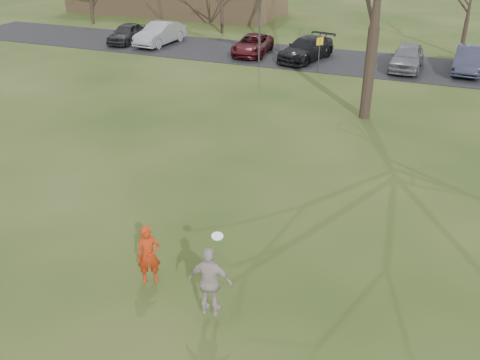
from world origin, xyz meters
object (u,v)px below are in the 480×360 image
object	(u,v)px
car_3	(306,49)
car_2	(253,45)
player_defender	(149,255)
car_4	(407,57)
car_5	(469,60)
car_1	(160,33)
car_0	(127,33)
catching_play	(210,282)

from	to	relation	value
car_3	car_2	bearing A→B (deg)	-168.72
player_defender	car_2	bearing A→B (deg)	72.36
player_defender	car_4	bearing A→B (deg)	48.72
car_2	car_5	bearing A→B (deg)	-2.90
car_2	car_3	distance (m)	3.81
car_1	car_0	bearing A→B (deg)	-167.13
car_1	car_4	distance (m)	17.41
car_5	player_defender	bearing A→B (deg)	-104.23
car_4	catching_play	size ratio (longest dim) A/B	2.15
catching_play	car_0	bearing A→B (deg)	125.93
car_0	catching_play	distance (m)	30.82
car_4	car_3	bearing A→B (deg)	-178.97
player_defender	car_3	bearing A→B (deg)	63.70
car_4	car_5	bearing A→B (deg)	11.77
car_5	car_3	bearing A→B (deg)	-172.98
car_0	car_4	size ratio (longest dim) A/B	0.90
catching_play	car_4	bearing A→B (deg)	85.63
car_1	car_3	world-z (taller)	car_1
player_defender	car_4	world-z (taller)	player_defender
car_4	catching_play	xyz separation A→B (m)	(-1.90, -24.88, 0.34)
car_2	car_3	world-z (taller)	car_3
car_0	car_2	bearing A→B (deg)	-4.07
car_1	catching_play	distance (m)	29.69
car_0	car_3	xyz separation A→B (m)	(13.65, -0.11, 0.03)
car_0	car_2	world-z (taller)	car_0
car_2	catching_play	distance (m)	26.37
player_defender	car_5	xyz separation A→B (m)	(7.56, 24.78, -0.03)
car_1	car_4	size ratio (longest dim) A/B	1.06
car_0	catching_play	size ratio (longest dim) A/B	1.94
car_3	catching_play	distance (m)	25.23
car_3	car_5	bearing A→B (deg)	18.64
car_0	car_2	size ratio (longest dim) A/B	0.89
car_4	car_5	size ratio (longest dim) A/B	0.98
player_defender	catching_play	size ratio (longest dim) A/B	0.79
car_2	car_4	size ratio (longest dim) A/B	1.01
car_0	car_5	bearing A→B (deg)	-3.07
car_0	car_4	bearing A→B (deg)	-4.79
player_defender	catching_play	xyz separation A→B (m)	(2.12, -0.80, 0.31)
player_defender	car_0	xyz separation A→B (m)	(-15.96, 24.15, -0.10)
car_4	car_2	bearing A→B (deg)	179.73
car_1	car_5	distance (m)	20.94
car_1	car_5	xyz separation A→B (m)	(20.94, 0.26, -0.03)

